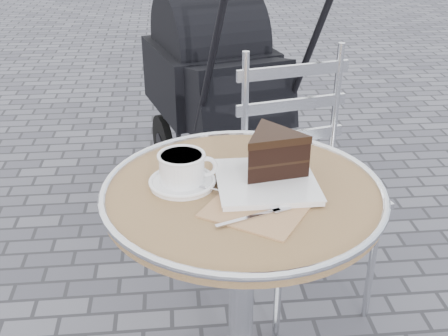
{
  "coord_description": "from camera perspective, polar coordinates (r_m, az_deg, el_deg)",
  "views": [
    {
      "loc": [
        -0.17,
        -1.22,
        1.42
      ],
      "look_at": [
        -0.05,
        0.03,
        0.78
      ],
      "focal_mm": 45.0,
      "sensor_mm": 36.0,
      "label": 1
    }
  ],
  "objects": [
    {
      "name": "bistro_chair",
      "position": [
        2.0,
        7.58,
        1.76
      ],
      "size": [
        0.49,
        0.49,
        0.92
      ],
      "rotation": [
        0.0,
        0.0,
        0.22
      ],
      "color": "silver",
      "rests_on": "ground"
    },
    {
      "name": "cake_plate_set",
      "position": [
        1.42,
        4.83,
        0.84
      ],
      "size": [
        0.33,
        0.41,
        0.13
      ],
      "rotation": [
        0.0,
        0.0,
        0.01
      ],
      "color": "tan",
      "rests_on": "cafe_table"
    },
    {
      "name": "baby_stroller",
      "position": [
        2.78,
        -0.63,
        7.86
      ],
      "size": [
        0.75,
        1.15,
        1.11
      ],
      "rotation": [
        0.0,
        0.0,
        0.28
      ],
      "color": "black",
      "rests_on": "ground"
    },
    {
      "name": "cappuccino_set",
      "position": [
        1.41,
        -4.2,
        -0.34
      ],
      "size": [
        0.18,
        0.17,
        0.08
      ],
      "rotation": [
        0.0,
        0.0,
        0.02
      ],
      "color": "white",
      "rests_on": "cafe_table"
    },
    {
      "name": "cafe_table",
      "position": [
        1.5,
        1.86,
        -7.64
      ],
      "size": [
        0.72,
        0.72,
        0.74
      ],
      "color": "silver",
      "rests_on": "ground"
    }
  ]
}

